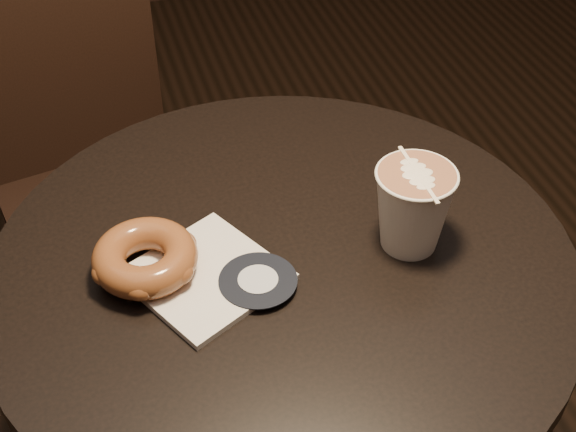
% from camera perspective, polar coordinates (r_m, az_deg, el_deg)
% --- Properties ---
extents(cafe_table, '(0.70, 0.70, 0.75)m').
position_cam_1_polar(cafe_table, '(1.10, -0.31, -10.41)').
color(cafe_table, black).
rests_on(cafe_table, ground).
extents(chair, '(0.43, 0.43, 0.91)m').
position_cam_1_polar(chair, '(1.58, -14.21, 5.03)').
color(chair, black).
rests_on(chair, ground).
extents(pastry_bag, '(0.20, 0.20, 0.01)m').
position_cam_1_polar(pastry_bag, '(0.93, -5.84, -4.26)').
color(pastry_bag, silver).
rests_on(pastry_bag, cafe_table).
extents(doughnut, '(0.12, 0.12, 0.04)m').
position_cam_1_polar(doughnut, '(0.92, -10.13, -2.92)').
color(doughnut, brown).
rests_on(doughnut, pastry_bag).
extents(latte_cup, '(0.10, 0.10, 0.11)m').
position_cam_1_polar(latte_cup, '(0.94, 8.84, 0.48)').
color(latte_cup, silver).
rests_on(latte_cup, cafe_table).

